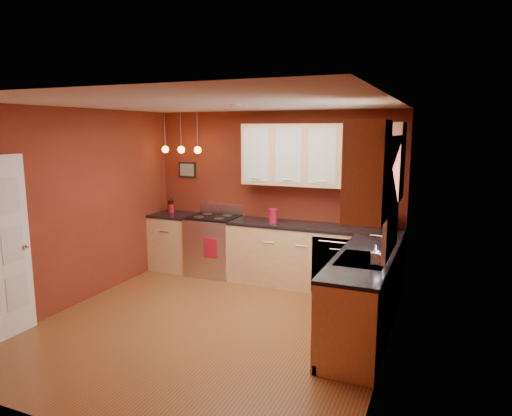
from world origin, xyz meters
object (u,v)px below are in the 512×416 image
at_px(gas_range, 214,245).
at_px(coffee_maker, 389,221).
at_px(soap_pump, 375,256).
at_px(red_canister, 273,216).
at_px(sink, 362,261).

height_order(gas_range, coffee_maker, coffee_maker).
bearing_deg(coffee_maker, soap_pump, -76.44).
height_order(gas_range, red_canister, red_canister).
relative_size(coffee_maker, soap_pump, 1.26).
height_order(sink, coffee_maker, sink).
xyz_separation_m(red_canister, soap_pump, (1.75, -1.66, 0.01)).
distance_m(gas_range, soap_pump, 3.31).
distance_m(gas_range, sink, 3.05).
relative_size(gas_range, coffee_maker, 4.00).
bearing_deg(soap_pump, coffee_maker, 92.66).
relative_size(gas_range, soap_pump, 5.06).
xyz_separation_m(sink, soap_pump, (0.16, -0.20, 0.13)).
xyz_separation_m(sink, red_canister, (-1.59, 1.46, 0.13)).
height_order(gas_range, soap_pump, soap_pump).
relative_size(gas_range, red_canister, 5.40).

